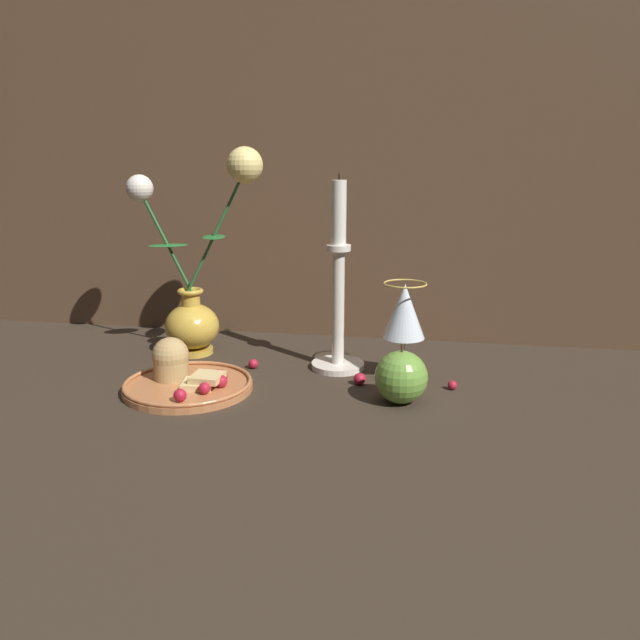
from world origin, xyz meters
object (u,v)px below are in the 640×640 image
vase (196,286)px  plate_with_pastries (184,377)px  candlestick (338,301)px  apple_beside_vase (401,377)px  wine_glass (404,315)px

vase → plate_with_pastries: (0.04, -0.18, -0.11)m
vase → plate_with_pastries: bearing=-77.0°
plate_with_pastries → vase: bearing=103.0°
candlestick → apple_beside_vase: (0.12, -0.14, -0.08)m
apple_beside_vase → wine_glass: bearing=91.3°
candlestick → apple_beside_vase: 0.20m
plate_with_pastries → apple_beside_vase: 0.34m
candlestick → wine_glass: bearing=-15.4°
candlestick → apple_beside_vase: candlestick is taller
apple_beside_vase → plate_with_pastries: bearing=-179.7°
vase → candlestick: (0.27, -0.04, -0.01)m
vase → candlestick: bearing=-7.7°
wine_glass → apple_beside_vase: bearing=-88.7°
vase → wine_glass: 0.38m
wine_glass → apple_beside_vase: 0.13m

